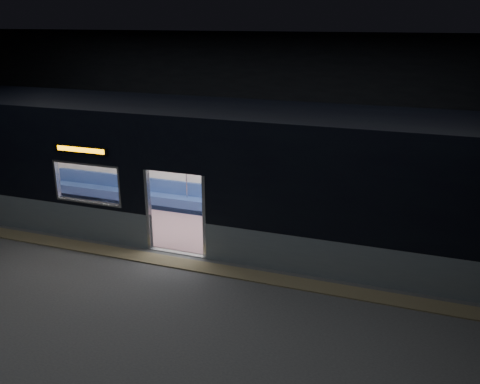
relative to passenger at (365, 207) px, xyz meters
The scene contains 7 objects.
station_floor 5.48m from the passenger, 139.12° to the right, with size 24.00×14.00×0.01m, color #47494C.
station_envelope 6.11m from the passenger, 139.12° to the right, with size 24.00×14.00×5.00m.
tactile_strip 5.14m from the passenger, 143.82° to the right, with size 22.80×0.50×0.03m, color #8C7F59.
metro_car 4.34m from the passenger, 166.25° to the right, with size 18.00×3.04×3.35m.
passenger is the anchor object (origin of this frame).
handbag 0.29m from the passenger, 98.27° to the right, with size 0.31×0.27×0.16m, color black.
transit_map 0.71m from the passenger, 63.49° to the left, with size 0.94×0.03×0.61m, color white.
Camera 1 is at (5.16, -8.95, 5.41)m, focal length 38.00 mm.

